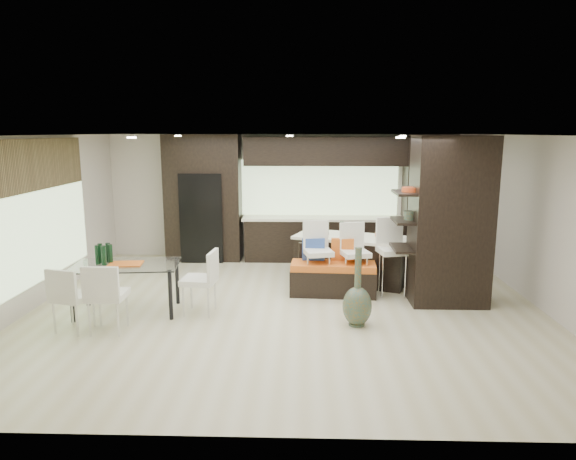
{
  "coord_description": "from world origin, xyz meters",
  "views": [
    {
      "loc": [
        0.26,
        -7.75,
        2.76
      ],
      "look_at": [
        0.0,
        0.6,
        1.15
      ],
      "focal_mm": 32.0,
      "sensor_mm": 36.0,
      "label": 1
    }
  ],
  "objects_px": {
    "chair_far": "(73,301)",
    "chair_end": "(199,285)",
    "stool_mid": "(355,266)",
    "floor_vase": "(358,287)",
    "stool_left": "(318,265)",
    "stool_right": "(392,265)",
    "kitchen_island": "(351,259)",
    "dining_table": "(127,289)",
    "bench": "(333,279)",
    "chair_near": "(108,300)"
  },
  "relations": [
    {
      "from": "chair_far",
      "to": "chair_end",
      "type": "relative_size",
      "value": 0.95
    },
    {
      "from": "stool_mid",
      "to": "floor_vase",
      "type": "xyz_separation_m",
      "value": [
        -0.11,
        -1.45,
        0.08
      ]
    },
    {
      "from": "stool_left",
      "to": "stool_mid",
      "type": "xyz_separation_m",
      "value": [
        0.63,
        0.01,
        -0.01
      ]
    },
    {
      "from": "stool_right",
      "to": "chair_far",
      "type": "height_order",
      "value": "stool_right"
    },
    {
      "from": "kitchen_island",
      "to": "floor_vase",
      "type": "relative_size",
      "value": 1.78
    },
    {
      "from": "stool_left",
      "to": "dining_table",
      "type": "height_order",
      "value": "stool_left"
    },
    {
      "from": "chair_far",
      "to": "stool_mid",
      "type": "bearing_deg",
      "value": 37.18
    },
    {
      "from": "kitchen_island",
      "to": "chair_end",
      "type": "xyz_separation_m",
      "value": [
        -2.48,
        -1.78,
        0.03
      ]
    },
    {
      "from": "bench",
      "to": "dining_table",
      "type": "xyz_separation_m",
      "value": [
        -3.22,
        -0.99,
        0.1
      ]
    },
    {
      "from": "kitchen_island",
      "to": "stool_mid",
      "type": "bearing_deg",
      "value": -69.43
    },
    {
      "from": "kitchen_island",
      "to": "chair_far",
      "type": "distance_m",
      "value": 4.82
    },
    {
      "from": "chair_end",
      "to": "kitchen_island",
      "type": "bearing_deg",
      "value": -48.75
    },
    {
      "from": "bench",
      "to": "dining_table",
      "type": "bearing_deg",
      "value": -159.31
    },
    {
      "from": "kitchen_island",
      "to": "stool_left",
      "type": "distance_m",
      "value": 0.99
    },
    {
      "from": "chair_near",
      "to": "chair_far",
      "type": "xyz_separation_m",
      "value": [
        -0.5,
        0.02,
        -0.03
      ]
    },
    {
      "from": "chair_far",
      "to": "stool_right",
      "type": "bearing_deg",
      "value": 34.16
    },
    {
      "from": "kitchen_island",
      "to": "floor_vase",
      "type": "height_order",
      "value": "floor_vase"
    },
    {
      "from": "dining_table",
      "to": "stool_mid",
      "type": "bearing_deg",
      "value": 9.69
    },
    {
      "from": "stool_left",
      "to": "chair_far",
      "type": "height_order",
      "value": "stool_left"
    },
    {
      "from": "chair_near",
      "to": "bench",
      "type": "bearing_deg",
      "value": 27.73
    },
    {
      "from": "kitchen_island",
      "to": "chair_far",
      "type": "xyz_separation_m",
      "value": [
        -4.09,
        -2.54,
        0.0
      ]
    },
    {
      "from": "chair_near",
      "to": "stool_right",
      "type": "bearing_deg",
      "value": 21.81
    },
    {
      "from": "stool_right",
      "to": "bench",
      "type": "height_order",
      "value": "stool_right"
    },
    {
      "from": "stool_right",
      "to": "stool_mid",
      "type": "bearing_deg",
      "value": 168.38
    },
    {
      "from": "kitchen_island",
      "to": "stool_mid",
      "type": "xyz_separation_m",
      "value": [
        0.0,
        -0.76,
        0.07
      ]
    },
    {
      "from": "stool_mid",
      "to": "dining_table",
      "type": "height_order",
      "value": "stool_mid"
    },
    {
      "from": "stool_left",
      "to": "stool_right",
      "type": "distance_m",
      "value": 1.26
    },
    {
      "from": "kitchen_island",
      "to": "dining_table",
      "type": "xyz_separation_m",
      "value": [
        -3.6,
        -1.78,
        -0.05
      ]
    },
    {
      "from": "chair_near",
      "to": "floor_vase",
      "type": "bearing_deg",
      "value": 4.55
    },
    {
      "from": "stool_left",
      "to": "chair_end",
      "type": "distance_m",
      "value": 2.11
    },
    {
      "from": "stool_right",
      "to": "bench",
      "type": "xyz_separation_m",
      "value": [
        -1.01,
        -0.01,
        -0.25
      ]
    },
    {
      "from": "stool_mid",
      "to": "chair_far",
      "type": "relative_size",
      "value": 1.15
    },
    {
      "from": "floor_vase",
      "to": "chair_end",
      "type": "distance_m",
      "value": 2.41
    },
    {
      "from": "floor_vase",
      "to": "chair_end",
      "type": "bearing_deg",
      "value": 169.55
    },
    {
      "from": "stool_right",
      "to": "bench",
      "type": "bearing_deg",
      "value": 170.59
    },
    {
      "from": "dining_table",
      "to": "kitchen_island",
      "type": "bearing_deg",
      "value": 20.19
    },
    {
      "from": "kitchen_island",
      "to": "chair_end",
      "type": "height_order",
      "value": "chair_end"
    },
    {
      "from": "chair_far",
      "to": "chair_end",
      "type": "height_order",
      "value": "chair_end"
    },
    {
      "from": "kitchen_island",
      "to": "chair_near",
      "type": "xyz_separation_m",
      "value": [
        -3.6,
        -2.55,
        0.03
      ]
    },
    {
      "from": "stool_right",
      "to": "bench",
      "type": "distance_m",
      "value": 1.04
    },
    {
      "from": "stool_mid",
      "to": "chair_near",
      "type": "bearing_deg",
      "value": -168.06
    },
    {
      "from": "chair_far",
      "to": "bench",
      "type": "bearing_deg",
      "value": 38.91
    },
    {
      "from": "stool_left",
      "to": "chair_far",
      "type": "xyz_separation_m",
      "value": [
        -3.46,
        -1.77,
        -0.07
      ]
    },
    {
      "from": "dining_table",
      "to": "chair_end",
      "type": "bearing_deg",
      "value": -6.1
    },
    {
      "from": "bench",
      "to": "dining_table",
      "type": "distance_m",
      "value": 3.37
    },
    {
      "from": "floor_vase",
      "to": "chair_near",
      "type": "bearing_deg",
      "value": -174.47
    },
    {
      "from": "stool_left",
      "to": "stool_mid",
      "type": "height_order",
      "value": "stool_left"
    },
    {
      "from": "chair_near",
      "to": "kitchen_island",
      "type": "bearing_deg",
      "value": 34.38
    },
    {
      "from": "stool_right",
      "to": "chair_far",
      "type": "relative_size",
      "value": 1.23
    },
    {
      "from": "stool_right",
      "to": "chair_near",
      "type": "relative_size",
      "value": 1.16
    }
  ]
}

